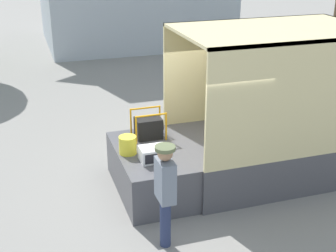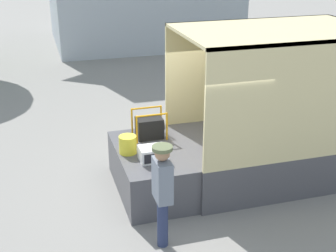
% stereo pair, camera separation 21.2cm
% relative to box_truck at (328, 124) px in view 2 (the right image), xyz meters
% --- Properties ---
extents(ground_plane, '(160.00, 160.00, 0.00)m').
position_rel_box_truck_xyz_m(ground_plane, '(-3.33, -0.00, -0.97)').
color(ground_plane, gray).
extents(box_truck, '(5.70, 2.40, 3.10)m').
position_rel_box_truck_xyz_m(box_truck, '(0.00, 0.00, 0.00)').
color(box_truck, white).
rests_on(box_truck, ground).
extents(tailgate_deck, '(1.30, 2.28, 0.88)m').
position_rel_box_truck_xyz_m(tailgate_deck, '(-3.98, -0.00, -0.53)').
color(tailgate_deck, '#4C4C51').
rests_on(tailgate_deck, ground).
extents(microwave, '(0.49, 0.39, 0.27)m').
position_rel_box_truck_xyz_m(microwave, '(-4.05, -0.44, 0.05)').
color(microwave, white).
rests_on(microwave, tailgate_deck).
extents(portable_generator, '(0.66, 0.48, 0.59)m').
position_rel_box_truck_xyz_m(portable_generator, '(-3.82, 0.61, 0.14)').
color(portable_generator, black).
rests_on(portable_generator, tailgate_deck).
extents(orange_bucket, '(0.34, 0.34, 0.35)m').
position_rel_box_truck_xyz_m(orange_bucket, '(-4.42, 0.00, 0.09)').
color(orange_bucket, yellow).
rests_on(orange_bucket, tailgate_deck).
extents(worker_person, '(0.32, 0.44, 1.80)m').
position_rel_box_truck_xyz_m(worker_person, '(-4.24, -1.81, 0.15)').
color(worker_person, navy).
rests_on(worker_person, ground).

